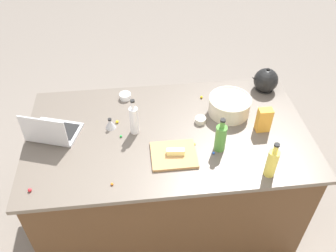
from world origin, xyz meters
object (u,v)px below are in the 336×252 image
object	(u,v)px
cutting_board	(174,155)
candy_bag	(264,120)
kettle	(266,81)
butter_stick_left	(176,152)
laptop	(52,131)
ramekin_medium	(125,96)
mixing_bowl_large	(229,105)
ramekin_small	(200,120)
bottle_vinegar	(134,120)
kitchen_timer	(110,124)
bottle_oil	(272,162)
bottle_olive	(221,137)

from	to	relation	value
cutting_board	candy_bag	bearing A→B (deg)	-164.33
kettle	butter_stick_left	bearing A→B (deg)	38.83
laptop	butter_stick_left	bearing A→B (deg)	161.57
ramekin_medium	candy_bag	distance (m)	1.00
laptop	ramekin_medium	bearing A→B (deg)	-143.46
mixing_bowl_large	ramekin_small	bearing A→B (deg)	19.78
bottle_vinegar	kitchen_timer	bearing A→B (deg)	-20.65
bottle_vinegar	kettle	world-z (taller)	bottle_vinegar
bottle_oil	laptop	bearing A→B (deg)	-19.58
laptop	ramekin_small	distance (m)	0.98
kettle	ramekin_medium	bearing A→B (deg)	-0.17
bottle_vinegar	bottle_oil	xyz separation A→B (m)	(-0.76, 0.45, -0.01)
laptop	cutting_board	distance (m)	0.80
laptop	cutting_board	xyz separation A→B (m)	(-0.76, 0.26, -0.04)
bottle_vinegar	butter_stick_left	distance (m)	0.35
kitchen_timer	bottle_vinegar	bearing A→B (deg)	159.35
cutting_board	butter_stick_left	size ratio (longest dim) A/B	2.52
cutting_board	ramekin_medium	distance (m)	0.67
mixing_bowl_large	bottle_vinegar	world-z (taller)	bottle_vinegar
ramekin_small	bottle_vinegar	bearing A→B (deg)	5.94
mixing_bowl_large	cutting_board	world-z (taller)	mixing_bowl_large
kitchen_timer	ramekin_medium	bearing A→B (deg)	-108.92
ramekin_medium	kitchen_timer	xyz separation A→B (m)	(0.11, 0.31, 0.01)
butter_stick_left	ramekin_medium	world-z (taller)	butter_stick_left
butter_stick_left	mixing_bowl_large	bearing A→B (deg)	-138.99
kettle	candy_bag	distance (m)	0.46
ramekin_medium	mixing_bowl_large	bearing A→B (deg)	161.12
bottle_olive	ramekin_medium	distance (m)	0.82
bottle_olive	butter_stick_left	bearing A→B (deg)	6.14
bottle_olive	candy_bag	world-z (taller)	bottle_olive
bottle_oil	kitchen_timer	distance (m)	1.05
laptop	kettle	bearing A→B (deg)	-167.04
laptop	bottle_vinegar	bearing A→B (deg)	178.55
bottle_vinegar	bottle_olive	world-z (taller)	bottle_vinegar
ramekin_medium	candy_bag	bearing A→B (deg)	153.82
kitchen_timer	candy_bag	xyz separation A→B (m)	(-1.00, 0.13, 0.05)
bottle_oil	bottle_olive	world-z (taller)	bottle_oil
candy_bag	kitchen_timer	bearing A→B (deg)	-7.52
butter_stick_left	ramekin_small	bearing A→B (deg)	-125.69
candy_bag	laptop	bearing A→B (deg)	-3.55
bottle_vinegar	ramekin_small	xyz separation A→B (m)	(-0.45, -0.05, -0.09)
bottle_olive	kettle	size ratio (longest dim) A/B	1.14
laptop	mixing_bowl_large	bearing A→B (deg)	-174.74
cutting_board	kettle	bearing A→B (deg)	-141.56
bottle_vinegar	ramekin_medium	xyz separation A→B (m)	(0.05, -0.37, -0.09)
laptop	ramekin_small	bearing A→B (deg)	-178.07
bottle_olive	bottle_oil	bearing A→B (deg)	136.18
mixing_bowl_large	candy_bag	bearing A→B (deg)	132.63
ramekin_small	kitchen_timer	distance (m)	0.60
mixing_bowl_large	butter_stick_left	xyz separation A→B (m)	(0.42, 0.37, -0.03)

